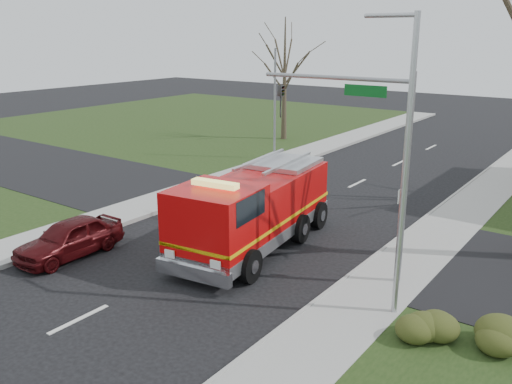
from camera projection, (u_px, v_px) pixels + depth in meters
The scene contains 10 objects.
ground at pixel (214, 253), 20.12m from camera, with size 120.00×120.00×0.00m, color black.
sidewalk_right at pixel (369, 297), 16.61m from camera, with size 2.40×80.00×0.15m, color #9E9D98.
sidewalk_left at pixel (106, 219), 23.60m from camera, with size 2.40×80.00×0.15m, color #9E9D98.
hedge_corner at pixel (453, 324), 14.11m from camera, with size 2.80×2.00×0.90m, color #2F3914.
bare_tree_left at pixel (285, 66), 39.72m from camera, with size 4.50×4.50×9.00m.
traffic_signal_mast at pixel (369, 138), 17.02m from camera, with size 5.29×0.18×6.80m.
streetlight_pole at pixel (404, 162), 14.43m from camera, with size 1.48×0.16×8.40m.
utility_pole_far at pixel (275, 106), 33.84m from camera, with size 0.14×0.14×7.00m, color gray.
fire_engine at pixel (253, 211), 20.23m from camera, with size 3.91×8.33×3.24m.
parked_car_maroon at pixel (69, 238), 19.71m from camera, with size 1.65×4.09×1.39m, color #410A0C.
Camera 1 is at (12.21, -14.20, 7.87)m, focal length 38.00 mm.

